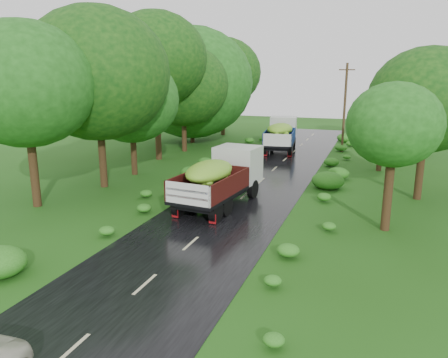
% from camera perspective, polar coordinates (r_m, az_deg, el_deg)
% --- Properties ---
extents(ground, '(120.00, 120.00, 0.00)m').
position_cam_1_polar(ground, '(16.07, -10.28, -13.41)').
color(ground, '#1B440E').
rests_on(ground, ground).
extents(road, '(6.50, 80.00, 0.02)m').
position_cam_1_polar(road, '(20.16, -3.21, -7.39)').
color(road, black).
rests_on(road, ground).
extents(road_lines, '(0.12, 69.60, 0.00)m').
position_cam_1_polar(road_lines, '(21.02, -2.15, -6.44)').
color(road_lines, '#BFB78C').
rests_on(road_lines, road).
extents(truck_near, '(3.26, 7.34, 2.99)m').
position_cam_1_polar(truck_near, '(24.32, -0.24, 0.50)').
color(truck_near, black).
rests_on(truck_near, ground).
extents(truck_far, '(3.36, 7.41, 3.01)m').
position_cam_1_polar(truck_far, '(41.71, 7.49, 5.99)').
color(truck_far, black).
rests_on(truck_far, ground).
extents(utility_pole, '(1.42, 0.24, 8.09)m').
position_cam_1_polar(utility_pole, '(41.99, 15.48, 9.05)').
color(utility_pole, '#382616').
rests_on(utility_pole, ground).
extents(trees_left, '(6.59, 34.26, 10.21)m').
position_cam_1_polar(trees_left, '(38.59, -7.62, 12.79)').
color(trees_left, black).
rests_on(trees_left, ground).
extents(trees_right, '(6.53, 30.65, 7.81)m').
position_cam_1_polar(trees_right, '(34.56, 23.13, 9.57)').
color(trees_right, black).
rests_on(trees_right, ground).
extents(shrubs, '(11.90, 44.00, 0.70)m').
position_cam_1_polar(shrubs, '(28.18, 3.85, -0.48)').
color(shrubs, '#256918').
rests_on(shrubs, ground).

